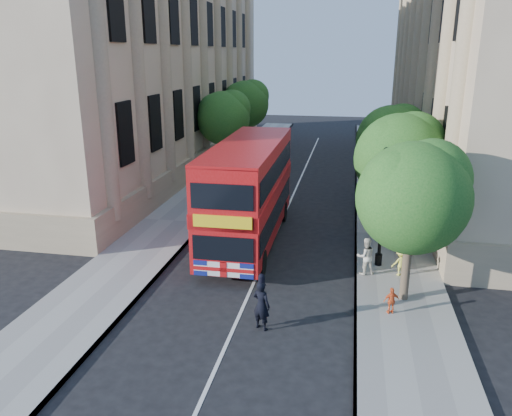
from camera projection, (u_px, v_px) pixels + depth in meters
The scene contains 17 objects.
ground at pixel (234, 327), 16.96m from camera, with size 120.00×120.00×0.00m, color black.
pavement_right at pixel (390, 235), 25.27m from camera, with size 3.50×80.00×0.12m, color gray.
pavement_left at pixel (174, 221), 27.35m from camera, with size 3.50×80.00×0.12m, color gray.
building_right at pixel (508, 51), 34.27m from camera, with size 12.00×38.00×18.00m, color tan.
building_left at pixel (132, 52), 39.27m from camera, with size 12.00×38.00×18.00m, color tan.
tree_right_near at pixel (415, 192), 17.48m from camera, with size 4.00×4.00×6.08m.
tree_right_mid at pixel (401, 154), 23.04m from camera, with size 4.20×4.20×6.37m.
tree_right_far at pixel (392, 136), 28.71m from camera, with size 4.00×4.00×6.15m.
tree_left_far at pixel (224, 115), 37.36m from camera, with size 4.00×4.00×6.30m.
tree_left_back at pixel (246, 102), 44.78m from camera, with size 4.20×4.20×6.65m.
lamp_post at pixel (382, 212), 20.93m from camera, with size 0.32×0.32×5.16m.
double_decker_bus at pixel (249, 190), 23.80m from camera, with size 2.89×10.47×4.82m.
box_van at pixel (255, 185), 28.86m from camera, with size 2.43×5.65×3.20m.
police_constable at pixel (261, 305), 16.60m from camera, with size 0.64×0.42×1.76m, color black.
woman_pedestrian at pixel (366, 256), 20.53m from camera, with size 0.77×0.60×1.58m, color white.
child_a at pixel (392, 301), 17.47m from camera, with size 0.57×0.24×0.98m, color orange.
child_b at pixel (401, 263), 20.47m from camera, with size 0.72×0.41×1.12m, color #FAF355.
Camera 1 is at (3.57, -14.57, 8.92)m, focal length 35.00 mm.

